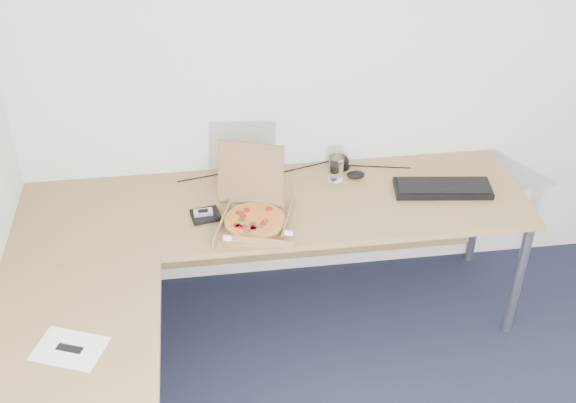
{
  "coord_description": "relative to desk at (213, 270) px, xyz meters",
  "views": [
    {
      "loc": [
        -0.82,
        -1.48,
        2.78
      ],
      "look_at": [
        -0.45,
        1.28,
        0.82
      ],
      "focal_mm": 45.13,
      "sensor_mm": 36.0,
      "label": 1
    }
  ],
  "objects": [
    {
      "name": "keyboard",
      "position": [
        1.17,
        0.42,
        0.04
      ],
      "size": [
        0.5,
        0.23,
        0.03
      ],
      "primitive_type": "cube",
      "rotation": [
        0.0,
        0.0,
        -0.13
      ],
      "color": "black",
      "rests_on": "desk"
    },
    {
      "name": "mouse",
      "position": [
        0.77,
        0.6,
        0.05
      ],
      "size": [
        0.11,
        0.09,
        0.03
      ],
      "primitive_type": "ellipsoid",
      "rotation": [
        0.0,
        0.0,
        -0.28
      ],
      "color": "black",
      "rests_on": "desk"
    },
    {
      "name": "phone",
      "position": [
        -0.03,
        0.35,
        0.06
      ],
      "size": [
        0.09,
        0.05,
        0.02
      ],
      "primitive_type": "cube",
      "rotation": [
        0.0,
        0.0,
        0.09
      ],
      "color": "#B2B5BA",
      "rests_on": "wallet"
    },
    {
      "name": "pizza_box",
      "position": [
        0.21,
        0.28,
        0.07
      ],
      "size": [
        0.32,
        0.37,
        0.33
      ],
      "rotation": [
        0.0,
        0.0,
        -0.31
      ],
      "color": "olive",
      "rests_on": "desk"
    },
    {
      "name": "paper_sheet",
      "position": [
        -0.57,
        -0.42,
        0.03
      ],
      "size": [
        0.31,
        0.27,
        0.0
      ],
      "primitive_type": "cube",
      "rotation": [
        0.0,
        0.0,
        -0.38
      ],
      "color": "white",
      "rests_on": "desk"
    },
    {
      "name": "drinking_glass",
      "position": [
        0.66,
        0.6,
        0.1
      ],
      "size": [
        0.08,
        0.08,
        0.14
      ],
      "primitive_type": "cylinder",
      "color": "silver",
      "rests_on": "desk"
    },
    {
      "name": "cable_bundle",
      "position": [
        0.44,
        0.71,
        0.03
      ],
      "size": [
        0.59,
        0.12,
        0.01
      ],
      "primitive_type": null,
      "rotation": [
        0.0,
        0.0,
        0.14
      ],
      "color": "black",
      "rests_on": "desk"
    },
    {
      "name": "dome_speaker",
      "position": [
        0.71,
        0.71,
        0.07
      ],
      "size": [
        0.09,
        0.09,
        0.08
      ],
      "primitive_type": "ellipsoid",
      "color": "black",
      "rests_on": "desk"
    },
    {
      "name": "room_shell",
      "position": [
        0.82,
        -0.97,
        0.55
      ],
      "size": [
        3.5,
        3.5,
        2.5
      ],
      "primitive_type": null,
      "color": "silver",
      "rests_on": "ground"
    },
    {
      "name": "desk",
      "position": [
        0.0,
        0.0,
        0.0
      ],
      "size": [
        2.5,
        2.2,
        0.73
      ],
      "color": "#9D7B49",
      "rests_on": "ground"
    },
    {
      "name": "wallet",
      "position": [
        -0.02,
        0.36,
        0.04
      ],
      "size": [
        0.15,
        0.13,
        0.02
      ],
      "primitive_type": "cube",
      "rotation": [
        0.0,
        0.0,
        0.18
      ],
      "color": "black",
      "rests_on": "desk"
    }
  ]
}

